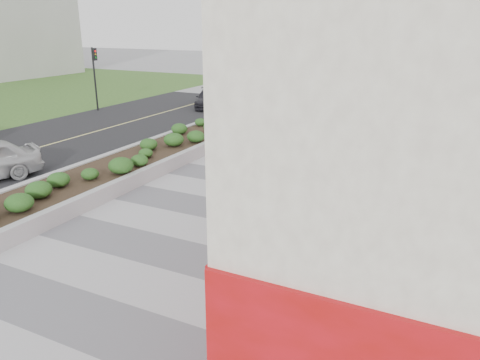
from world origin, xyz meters
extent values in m
plane|color=gray|center=(0.00, 0.00, 0.00)|extent=(160.00, 160.00, 0.00)
cube|color=#A8A8AD|center=(0.00, 3.00, 0.01)|extent=(8.00, 36.00, 0.01)
cube|color=red|center=(4.02, 9.00, 1.50)|extent=(0.12, 24.00, 3.00)
cube|color=#9E9EA0|center=(-5.50, 15.85, 0.28)|extent=(3.00, 0.30, 0.55)
cube|color=#9E9EA0|center=(-6.85, 7.00, 0.28)|extent=(0.30, 18.00, 0.55)
cube|color=#9E9EA0|center=(-4.15, 7.00, 0.28)|extent=(0.30, 18.00, 0.55)
cube|color=#2D2116|center=(-5.50, 7.00, 0.25)|extent=(2.40, 17.40, 0.50)
cube|color=black|center=(-12.00, 7.00, 0.00)|extent=(10.00, 40.00, 0.00)
cylinder|color=black|center=(-7.30, 17.50, 2.10)|extent=(0.12, 0.12, 4.20)
cube|color=black|center=(-7.12, 17.50, 3.75)|extent=(0.18, 0.28, 0.80)
cylinder|color=black|center=(-16.50, 17.00, 2.10)|extent=(0.12, 0.12, 4.20)
cube|color=black|center=(-16.32, 17.00, 3.75)|extent=(0.18, 0.28, 0.80)
cylinder|color=#595654|center=(0.50, 3.00, 0.00)|extent=(0.44, 0.44, 0.01)
cube|color=black|center=(0.19, 4.42, 0.07)|extent=(0.35, 0.75, 0.02)
imported|color=#242529|center=(0.19, 4.42, 0.65)|extent=(0.49, 0.40, 1.15)
sphere|color=blue|center=(0.19, 4.42, 1.18)|extent=(0.23, 0.23, 0.23)
imported|color=black|center=(-10.29, 21.54, 0.61)|extent=(3.28, 4.50, 1.21)
camera|label=1|loc=(6.57, -7.29, 5.79)|focal=35.00mm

